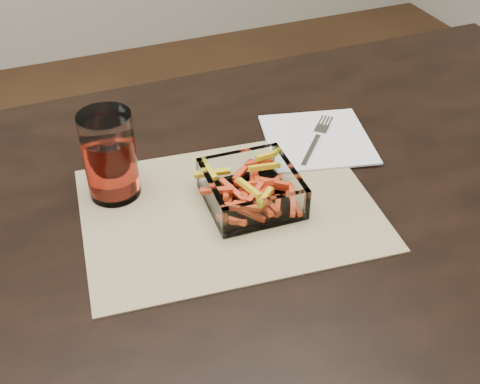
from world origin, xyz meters
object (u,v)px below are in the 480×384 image
Objects in this scene: dining_table at (250,243)px; tumbler at (110,158)px; fork at (317,138)px; glass_bowl at (251,191)px.

tumbler reaches higher than dining_table.
dining_table is at bearing -28.23° from tumbler.
dining_table is at bearing -104.35° from fork.
tumbler reaches higher than fork.
glass_bowl is 1.05× the size of fork.
dining_table is 11.65× the size of fork.
tumbler is 1.04× the size of fork.
glass_bowl is at bearing -72.39° from dining_table.
dining_table is 0.27m from tumbler.
glass_bowl is 0.22m from tumbler.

